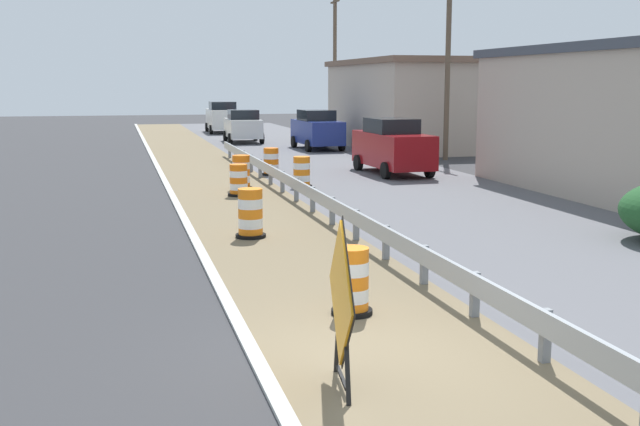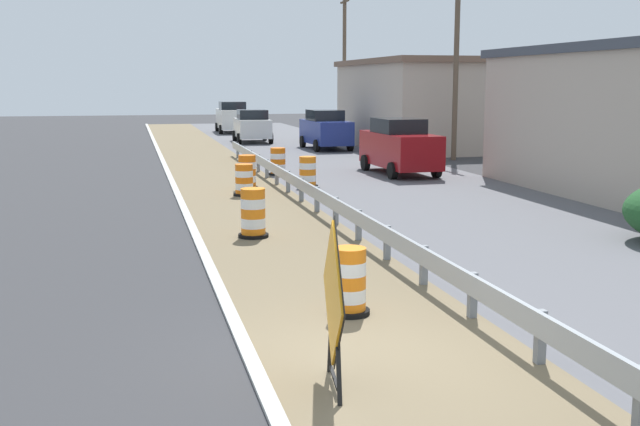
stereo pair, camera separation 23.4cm
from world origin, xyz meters
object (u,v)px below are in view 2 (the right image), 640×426
car_lead_near_lane (252,126)px  utility_pole_far (344,64)px  traffic_barrel_nearest (349,284)px  traffic_barrel_farther (247,174)px  car_trailing_near_lane (400,146)px  traffic_barrel_mid (244,182)px  car_lead_far_lane (232,117)px  warning_sign_diamond (333,299)px  utility_pole_mid (456,62)px  car_mid_far_lane (326,130)px  traffic_barrel_far (308,173)px  traffic_barrel_close (253,215)px  traffic_barrel_farthest (278,163)px

car_lead_near_lane → utility_pole_far: (6.52, 2.94, 3.76)m
traffic_barrel_nearest → car_lead_near_lane: (3.95, 35.44, 0.51)m
traffic_barrel_farther → utility_pole_far: size_ratio=0.12×
car_trailing_near_lane → traffic_barrel_mid: bearing=-58.2°
car_trailing_near_lane → car_lead_far_lane: car_lead_far_lane is taller
traffic_barrel_nearest → car_trailing_near_lane: 19.05m
warning_sign_diamond → traffic_barrel_nearest: 3.03m
car_lead_far_lane → utility_pole_mid: size_ratio=0.55×
car_lead_far_lane → car_mid_far_lane: (3.06, -15.35, -0.06)m
car_lead_near_lane → utility_pole_far: size_ratio=0.45×
traffic_barrel_far → traffic_barrel_farther: (-2.07, 0.09, 0.04)m
car_lead_far_lane → traffic_barrel_mid: bearing=174.5°
traffic_barrel_nearest → utility_pole_mid: 25.40m
utility_pole_far → car_trailing_near_lane: bearing=-99.5°
traffic_barrel_close → car_lead_near_lane: 29.38m
traffic_barrel_farther → car_lead_near_lane: size_ratio=0.28×
warning_sign_diamond → traffic_barrel_farther: (1.58, 17.54, -0.56)m
car_lead_near_lane → car_lead_far_lane: 9.53m
traffic_barrel_close → traffic_barrel_mid: traffic_barrel_close is taller
traffic_barrel_close → car_lead_near_lane: bearing=81.3°
warning_sign_diamond → traffic_barrel_nearest: size_ratio=1.96×
car_trailing_near_lane → car_mid_far_lane: size_ratio=1.07×
traffic_barrel_farthest → car_trailing_near_lane: (4.69, -0.74, 0.61)m
traffic_barrel_far → car_mid_far_lane: 15.60m
traffic_barrel_far → utility_pole_far: 25.34m
traffic_barrel_nearest → traffic_barrel_mid: size_ratio=1.05×
traffic_barrel_farther → utility_pole_mid: size_ratio=0.13×
warning_sign_diamond → utility_pole_far: utility_pole_far is taller
traffic_barrel_far → car_lead_far_lane: 30.35m
utility_pole_far → traffic_barrel_close: bearing=-108.9°
car_lead_far_lane → utility_pole_far: (6.50, -6.58, 3.63)m
traffic_barrel_farthest → traffic_barrel_mid: bearing=-111.5°
car_trailing_near_lane → traffic_barrel_nearest: bearing=-23.6°
traffic_barrel_mid → traffic_barrel_farther: bearing=78.2°
utility_pole_mid → utility_pole_far: (-0.85, 16.01, 0.27)m
traffic_barrel_far → traffic_barrel_nearest: bearing=-100.3°
warning_sign_diamond → traffic_barrel_mid: size_ratio=2.05×
traffic_barrel_far → car_trailing_near_lane: car_trailing_near_lane is taller
warning_sign_diamond → utility_pole_far: bearing=-97.8°
traffic_barrel_far → car_trailing_near_lane: bearing=34.8°
traffic_barrel_mid → warning_sign_diamond: bearing=-94.5°
traffic_barrel_nearest → traffic_barrel_mid: (0.26, 13.17, -0.02)m
traffic_barrel_far → car_trailing_near_lane: 5.36m
traffic_barrel_mid → utility_pole_far: 27.54m
warning_sign_diamond → utility_pole_far: 42.90m
warning_sign_diamond → traffic_barrel_close: (0.49, 9.20, -0.56)m
traffic_barrel_farther → car_lead_far_lane: 30.42m
traffic_barrel_mid → traffic_barrel_close: bearing=-96.4°
traffic_barrel_farthest → car_lead_near_lane: (1.61, 17.00, 0.50)m
warning_sign_diamond → traffic_barrel_close: bearing=-85.3°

